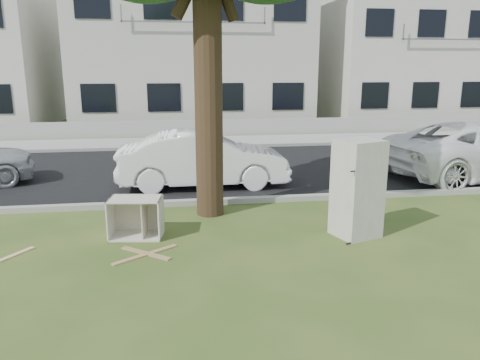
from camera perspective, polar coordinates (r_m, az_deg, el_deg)
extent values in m
plane|color=#314E1B|center=(7.90, 0.41, -7.92)|extent=(120.00, 120.00, 0.00)
cube|color=black|center=(13.62, -3.48, 1.35)|extent=(120.00, 7.00, 0.01)
cube|color=gray|center=(10.20, -1.71, -2.90)|extent=(120.00, 0.18, 0.12)
cube|color=gray|center=(17.10, -4.53, 3.85)|extent=(120.00, 0.18, 0.12)
cube|color=gray|center=(18.52, -4.85, 4.62)|extent=(120.00, 2.80, 0.01)
cube|color=gray|center=(20.06, -5.17, 6.31)|extent=(120.00, 0.15, 0.70)
cylinder|color=black|center=(9.09, -3.89, 11.70)|extent=(0.54, 0.54, 5.20)
cube|color=beige|center=(24.80, -6.04, 15.22)|extent=(11.00, 8.00, 7.20)
cube|color=beige|center=(28.03, 20.09, 13.69)|extent=(10.00, 8.00, 6.60)
cube|color=white|center=(8.35, 14.12, -1.01)|extent=(0.87, 0.84, 1.71)
cube|color=white|center=(8.36, -12.57, -4.48)|extent=(0.97, 0.68, 0.70)
cube|color=#AC8453|center=(7.64, -11.43, -8.90)|extent=(1.01, 0.74, 0.02)
cube|color=#A08153|center=(7.69, -11.41, -8.74)|extent=(0.82, 0.69, 0.02)
cube|color=tan|center=(8.28, -25.93, -8.28)|extent=(0.52, 0.69, 0.02)
imported|color=white|center=(11.56, -4.53, 2.55)|extent=(4.16, 1.47, 1.37)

